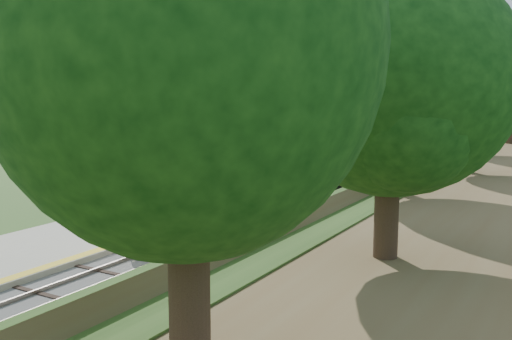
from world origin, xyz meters
The scene contains 11 objects.
ground centered at (0.00, 0.00, 0.00)m, with size 320.00×320.00×0.00m, color #2D4C19.
trackbed centered at (2.00, 60.00, 0.07)m, with size 9.50×170.00×0.28m.
platform centered at (-5.20, 16.00, 0.19)m, with size 6.40×68.00×0.38m, color #A59C85.
yellow_stripe centered at (-2.35, 16.00, 0.39)m, with size 0.55×68.00×0.01m, color gold.
station_building centered at (-14.00, 30.00, 4.09)m, with size 8.60×6.60×8.00m.
signal_gantry centered at (2.47, 54.99, 4.82)m, with size 8.40×0.38×6.20m.
trees_behind_platform centered at (-11.17, 20.67, 4.53)m, with size 7.82×53.32×7.21m.
train centered at (0.00, 50.86, 2.17)m, with size 2.85×94.81×4.18m.
lamppost_far centered at (-3.36, 7.32, 2.60)m, with size 0.49×0.49×4.98m.
signal_platform centered at (-2.90, 8.35, 4.04)m, with size 0.35×0.28×5.95m.
signal_farside centered at (6.20, 23.38, 3.90)m, with size 0.34×0.27×6.19m.
Camera 1 is at (16.26, -14.20, 7.50)m, focal length 40.00 mm.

